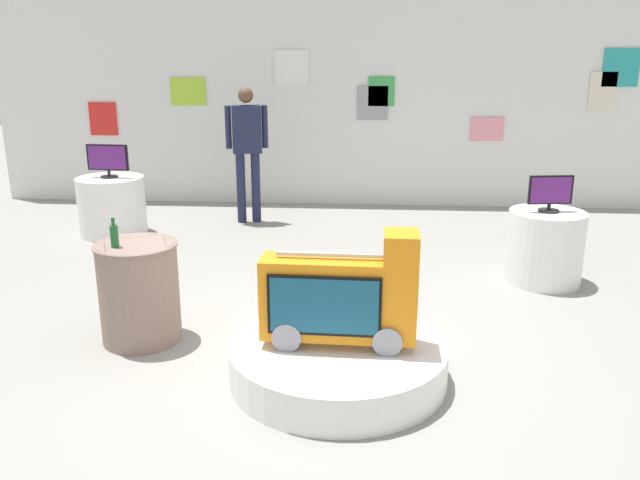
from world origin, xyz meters
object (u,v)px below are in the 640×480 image
object	(u,v)px
novelty_firetruck_tv	(341,300)
tv_on_center_rear	(550,193)
tv_on_left_rear	(108,160)
side_table_round	(139,291)
display_pedestal_center_rear	(545,247)
display_pedestal_left_rear	(112,206)
bottle_on_side_table	(114,235)
main_display_pedestal	(338,361)
shopper_browsing_near_truck	(247,144)

from	to	relation	value
novelty_firetruck_tv	tv_on_center_rear	world-z (taller)	novelty_firetruck_tv
tv_on_left_rear	tv_on_center_rear	size ratio (longest dim) A/B	1.21
novelty_firetruck_tv	side_table_round	xyz separation A→B (m)	(-1.64, 0.55, -0.20)
tv_on_left_rear	display_pedestal_center_rear	bearing A→B (deg)	-15.84
display_pedestal_left_rear	side_table_round	bearing A→B (deg)	-65.16
bottle_on_side_table	tv_on_left_rear	bearing A→B (deg)	112.33
side_table_round	display_pedestal_center_rear	bearing A→B (deg)	24.31
main_display_pedestal	bottle_on_side_table	xyz separation A→B (m)	(-1.74, 0.45, 0.77)
side_table_round	shopper_browsing_near_truck	distance (m)	3.84
bottle_on_side_table	novelty_firetruck_tv	bearing A→B (deg)	-14.63
main_display_pedestal	display_pedestal_center_rear	distance (m)	2.95
tv_on_center_rear	shopper_browsing_near_truck	world-z (taller)	shopper_browsing_near_truck
side_table_round	bottle_on_side_table	size ratio (longest dim) A/B	3.49
main_display_pedestal	display_pedestal_left_rear	size ratio (longest dim) A/B	1.86
novelty_firetruck_tv	display_pedestal_left_rear	size ratio (longest dim) A/B	1.30
bottle_on_side_table	shopper_browsing_near_truck	xyz separation A→B (m)	(0.33, 3.87, 0.16)
display_pedestal_left_rear	shopper_browsing_near_truck	size ratio (longest dim) A/B	0.46
novelty_firetruck_tv	display_pedestal_center_rear	distance (m)	2.94
main_display_pedestal	display_pedestal_center_rear	bearing A→B (deg)	47.64
display_pedestal_center_rear	bottle_on_side_table	size ratio (longest dim) A/B	3.22
bottle_on_side_table	tv_on_center_rear	bearing A→B (deg)	24.78
novelty_firetruck_tv	tv_on_left_rear	world-z (taller)	tv_on_left_rear
main_display_pedestal	tv_on_center_rear	bearing A→B (deg)	47.59
tv_on_center_rear	side_table_round	distance (m)	3.98
shopper_browsing_near_truck	novelty_firetruck_tv	bearing A→B (deg)	-71.75
tv_on_center_rear	side_table_round	world-z (taller)	tv_on_center_rear
display_pedestal_center_rear	tv_on_left_rear	bearing A→B (deg)	164.16
side_table_round	display_pedestal_left_rear	bearing A→B (deg)	114.84
novelty_firetruck_tv	main_display_pedestal	bearing A→B (deg)	160.05
display_pedestal_left_rear	display_pedestal_center_rear	xyz separation A→B (m)	(5.01, -1.43, 0.00)
novelty_firetruck_tv	bottle_on_side_table	world-z (taller)	novelty_firetruck_tv
main_display_pedestal	shopper_browsing_near_truck	bearing A→B (deg)	108.03
novelty_firetruck_tv	shopper_browsing_near_truck	world-z (taller)	shopper_browsing_near_truck
tv_on_left_rear	shopper_browsing_near_truck	bearing A→B (deg)	24.18
display_pedestal_center_rear	side_table_round	world-z (taller)	side_table_round
side_table_round	shopper_browsing_near_truck	size ratio (longest dim) A/B	0.45
bottle_on_side_table	display_pedestal_center_rear	bearing A→B (deg)	24.82
side_table_round	bottle_on_side_table	bearing A→B (deg)	-141.91
main_display_pedestal	display_pedestal_left_rear	xyz separation A→B (m)	(-3.03, 3.60, 0.23)
display_pedestal_left_rear	tv_on_center_rear	world-z (taller)	tv_on_center_rear
bottle_on_side_table	shopper_browsing_near_truck	distance (m)	3.89
main_display_pedestal	side_table_round	size ratio (longest dim) A/B	1.90
main_display_pedestal	bottle_on_side_table	world-z (taller)	bottle_on_side_table
tv_on_center_rear	novelty_firetruck_tv	bearing A→B (deg)	-132.01
main_display_pedestal	tv_on_center_rear	xyz separation A→B (m)	(1.98, 2.17, 0.79)
display_pedestal_left_rear	bottle_on_side_table	distance (m)	3.44
side_table_round	tv_on_center_rear	bearing A→B (deg)	24.26
display_pedestal_left_rear	tv_on_center_rear	size ratio (longest dim) A/B	1.91
novelty_firetruck_tv	tv_on_center_rear	xyz separation A→B (m)	(1.96, 2.18, 0.32)
display_pedestal_left_rear	shopper_browsing_near_truck	distance (m)	1.91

